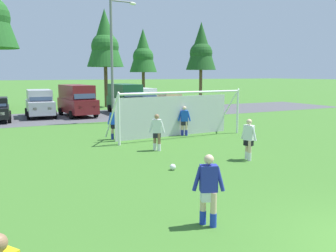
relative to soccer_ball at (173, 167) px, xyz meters
The scene contains 18 objects.
ground_plane 7.95m from the soccer_ball, 82.39° to the left, with size 400.00×400.00×0.00m, color #3D7028.
parking_lot_strip 17.96m from the soccer_ball, 86.64° to the left, with size 52.00×8.40×0.01m, color #4C4C51.
soccer_ball is the anchor object (origin of this frame).
soccer_goal 7.08m from the soccer_ball, 60.72° to the left, with size 7.51×2.31×2.57m.
player_striker_near 6.79m from the soccer_ball, 89.06° to the left, with size 0.74×0.27×1.64m.
player_midfield_center 3.46m from the soccer_ball, ahead, with size 0.37×0.74×1.64m.
player_defender_far 3.44m from the soccer_ball, 74.37° to the left, with size 0.65×0.50×1.64m.
player_winger_left 7.31m from the soccer_ball, 57.18° to the left, with size 0.69×0.39×1.64m.
player_winger_right 4.84m from the soccer_ball, 108.25° to the right, with size 0.69×0.42×1.64m.
parked_car_slot_left 19.02m from the soccer_ball, 95.96° to the left, with size 2.33×4.70×2.16m.
parked_car_slot_center_left 18.23m from the soccer_ball, 87.42° to the left, with size 2.48×4.94×2.52m.
parked_car_slot_center 19.60m from the soccer_ball, 74.57° to the left, with size 2.22×4.81×2.52m.
parked_car_slot_center_right 19.50m from the soccer_ball, 70.32° to the left, with size 2.14×4.60×2.16m.
parked_car_slot_right 20.75m from the soccer_ball, 63.10° to the left, with size 2.16×4.26×1.72m.
tree_center_back 26.53m from the soccer_ball, 77.82° to the left, with size 3.72×3.72×9.91m.
tree_mid_right 31.41m from the soccer_ball, 68.75° to the left, with size 3.26×3.26×8.69m.
tree_right_edge 30.81m from the soccer_ball, 55.99° to the left, with size 3.50×3.50×9.33m.
street_lamp 13.89m from the soccer_ball, 80.05° to the left, with size 2.00×0.32×8.39m.
Camera 1 is at (-6.86, -3.88, 3.39)m, focal length 38.37 mm.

